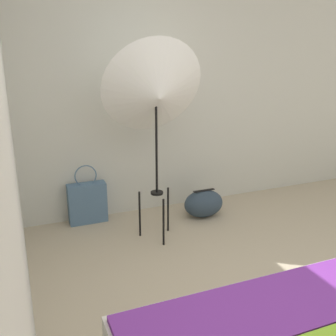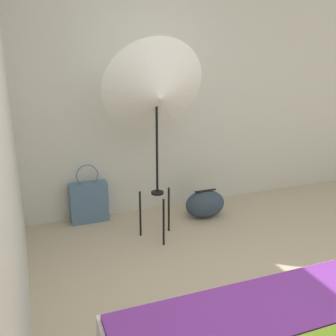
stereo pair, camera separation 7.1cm
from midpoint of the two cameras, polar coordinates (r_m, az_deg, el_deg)
name	(u,v)px [view 2 (the right image)]	position (r m, az deg, el deg)	size (l,w,h in m)	color
wall_back	(141,93)	(4.18, -3.42, 10.76)	(8.00, 0.05, 2.60)	beige
wall_side_left	(4,134)	(2.46, -21.95, 4.59)	(0.05, 8.00, 2.60)	beige
photo_umbrella	(156,93)	(3.47, -1.09, 10.80)	(0.93, 0.58, 1.86)	black
tote_bag	(89,202)	(4.19, -10.93, -4.83)	(0.39, 0.14, 0.63)	slate
duffel_bag	(205,204)	(4.27, 5.86, -5.19)	(0.44, 0.30, 0.30)	#2D3D4C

